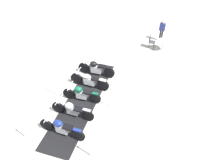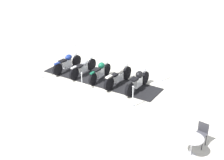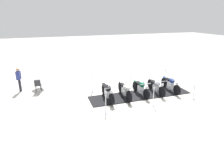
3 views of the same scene
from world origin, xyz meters
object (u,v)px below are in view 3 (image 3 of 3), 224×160
(motorcycle_cream, at_px, (125,90))
(stanchion_left_mid, at_px, (131,83))
(motorcycle_forest, at_px, (141,88))
(stanchion_right_mid, at_px, (153,99))
(cafe_chair_near_table, at_px, (38,85))
(stanchion_left_front, at_px, (92,87))
(motorcycle_black, at_px, (108,92))
(motorcycle_navy, at_px, (171,84))
(stanchion_left_rear, at_px, (165,79))
(cafe_table, at_px, (40,80))
(stanchion_right_front, at_px, (106,107))
(bystander_person, at_px, (19,78))
(motorcycle_chrome, at_px, (156,86))
(stanchion_right_rear, at_px, (194,93))

(motorcycle_cream, xyz_separation_m, stanchion_left_mid, (-1.16, -1.59, -0.16))
(motorcycle_forest, bearing_deg, stanchion_right_mid, -2.93)
(stanchion_left_mid, bearing_deg, cafe_chair_near_table, -11.15)
(motorcycle_forest, distance_m, stanchion_left_front, 3.27)
(motorcycle_black, distance_m, motorcycle_navy, 4.48)
(motorcycle_navy, bearing_deg, motorcycle_forest, -86.86)
(motorcycle_black, xyz_separation_m, stanchion_left_rear, (-5.11, -1.49, -0.16))
(cafe_table, bearing_deg, stanchion_right_front, 122.25)
(motorcycle_cream, height_order, bystander_person, bystander_person)
(bystander_person, bearing_deg, motorcycle_black, -22.19)
(motorcycle_cream, distance_m, stanchion_right_front, 2.32)
(stanchion_right_front, bearing_deg, motorcycle_chrome, -160.06)
(motorcycle_navy, distance_m, stanchion_left_front, 5.33)
(stanchion_left_mid, xyz_separation_m, stanchion_right_rear, (-2.76, 3.23, 0.04))
(stanchion_left_rear, relative_size, bystander_person, 0.67)
(motorcycle_black, bearing_deg, motorcycle_chrome, 90.37)
(motorcycle_navy, relative_size, cafe_table, 2.78)
(motorcycle_chrome, xyz_separation_m, motorcycle_navy, (-1.12, 0.02, 0.00))
(motorcycle_forest, height_order, stanchion_right_front, stanchion_right_front)
(stanchion_right_front, relative_size, stanchion_left_front, 0.96)
(stanchion_right_rear, distance_m, cafe_table, 10.37)
(bystander_person, bearing_deg, cafe_table, 20.93)
(motorcycle_cream, xyz_separation_m, stanchion_right_front, (1.75, 1.51, -0.16))
(stanchion_right_rear, bearing_deg, motorcycle_navy, -70.16)
(cafe_table, bearing_deg, cafe_chair_near_table, 82.37)
(motorcycle_cream, bearing_deg, motorcycle_forest, 93.23)
(motorcycle_cream, height_order, stanchion_right_mid, stanchion_right_mid)
(stanchion_right_mid, bearing_deg, stanchion_left_rear, -133.25)
(motorcycle_navy, bearing_deg, stanchion_right_mid, -52.16)
(motorcycle_forest, xyz_separation_m, stanchion_right_rear, (-2.80, 1.62, -0.15))
(stanchion_right_front, height_order, stanchion_right_rear, stanchion_right_rear)
(stanchion_left_rear, height_order, cafe_table, stanchion_left_rear)
(cafe_table, relative_size, cafe_chair_near_table, 0.90)
(bystander_person, bearing_deg, stanchion_left_front, -9.84)
(stanchion_right_front, xyz_separation_m, stanchion_right_mid, (-2.84, 0.07, 0.05))
(stanchion_left_rear, bearing_deg, motorcycle_chrome, 41.97)
(motorcycle_forest, height_order, bystander_person, bystander_person)
(motorcycle_black, distance_m, bystander_person, 6.18)
(stanchion_right_rear, xyz_separation_m, cafe_chair_near_table, (9.03, -4.47, 0.17))
(motorcycle_forest, bearing_deg, cafe_chair_near_table, -116.09)
(cafe_chair_near_table, relative_size, bystander_person, 0.55)
(stanchion_right_rear, height_order, stanchion_left_rear, stanchion_left_rear)
(motorcycle_forest, bearing_deg, bystander_person, -116.50)
(stanchion_right_mid, distance_m, cafe_table, 8.01)
(stanchion_right_front, height_order, cafe_table, stanchion_right_front)
(motorcycle_navy, distance_m, stanchion_right_front, 5.31)
(stanchion_right_front, bearing_deg, motorcycle_navy, -164.37)
(motorcycle_forest, bearing_deg, motorcycle_navy, 87.14)
(stanchion_left_mid, distance_m, stanchion_right_rear, 4.25)
(motorcycle_chrome, distance_m, stanchion_left_rear, 2.37)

